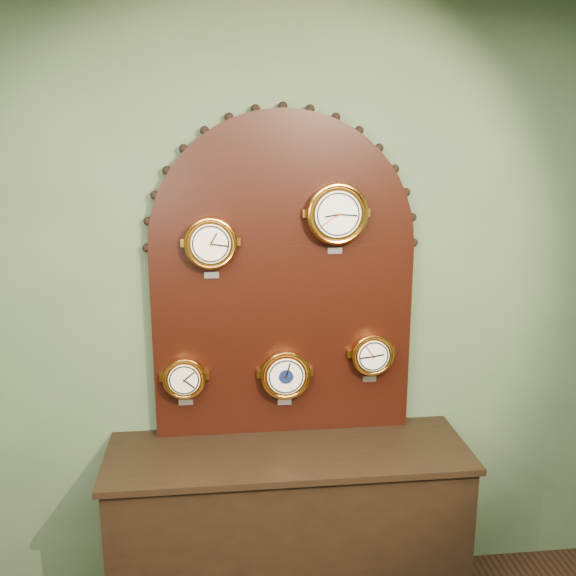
{
  "coord_description": "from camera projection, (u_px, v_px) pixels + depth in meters",
  "views": [
    {
      "loc": [
        -0.3,
        -0.45,
        2.25
      ],
      "look_at": [
        0.0,
        2.25,
        1.58
      ],
      "focal_mm": 40.84,
      "sensor_mm": 36.0,
      "label": 1
    }
  ],
  "objects": [
    {
      "name": "wall_back",
      "position": [
        282.0,
        312.0,
        3.08
      ],
      "size": [
        4.0,
        0.0,
        4.0
      ],
      "primitive_type": "plane",
      "rotation": [
        1.57,
        0.0,
        0.0
      ],
      "color": "#43563B",
      "rests_on": "ground"
    },
    {
      "name": "shop_counter",
      "position": [
        288.0,
        534.0,
        3.06
      ],
      "size": [
        1.6,
        0.5,
        0.8
      ],
      "primitive_type": "cube",
      "color": "black",
      "rests_on": "ground_plane"
    },
    {
      "name": "display_board",
      "position": [
        283.0,
        268.0,
        2.98
      ],
      "size": [
        1.26,
        0.06,
        1.53
      ],
      "color": "black",
      "rests_on": "shop_counter"
    },
    {
      "name": "roman_clock",
      "position": [
        211.0,
        243.0,
        2.85
      ],
      "size": [
        0.23,
        0.08,
        0.28
      ],
      "color": "#C87C2A",
      "rests_on": "display_board"
    },
    {
      "name": "arabic_clock",
      "position": [
        337.0,
        214.0,
        2.88
      ],
      "size": [
        0.28,
        0.08,
        0.32
      ],
      "color": "#C87C2A",
      "rests_on": "display_board"
    },
    {
      "name": "hygrometer",
      "position": [
        184.0,
        377.0,
        2.98
      ],
      "size": [
        0.19,
        0.08,
        0.25
      ],
      "color": "#C87C2A",
      "rests_on": "display_board"
    },
    {
      "name": "barometer",
      "position": [
        285.0,
        374.0,
        3.03
      ],
      "size": [
        0.23,
        0.08,
        0.28
      ],
      "color": "#C87C2A",
      "rests_on": "display_board"
    },
    {
      "name": "tide_clock",
      "position": [
        372.0,
        354.0,
        3.06
      ],
      "size": [
        0.2,
        0.08,
        0.25
      ],
      "color": "#C87C2A",
      "rests_on": "display_board"
    }
  ]
}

